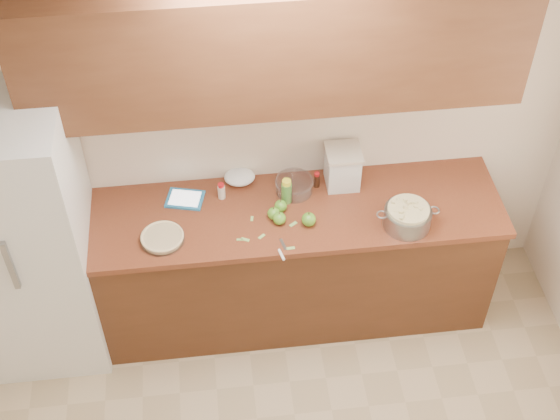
{
  "coord_description": "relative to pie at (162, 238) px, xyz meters",
  "views": [
    {
      "loc": [
        -0.37,
        -1.67,
        4.17
      ],
      "look_at": [
        0.0,
        1.43,
        0.98
      ],
      "focal_mm": 50.0,
      "sensor_mm": 36.0,
      "label": 1
    }
  ],
  "objects": [
    {
      "name": "paring_knife",
      "position": [
        0.65,
        -0.18,
        -0.01
      ],
      "size": [
        0.06,
        0.17,
        0.02
      ],
      "rotation": [
        0.0,
        0.0,
        0.24
      ],
      "color": "gray",
      "rests_on": "counter_run"
    },
    {
      "name": "vanilla_bottle",
      "position": [
        0.93,
        0.33,
        0.03
      ],
      "size": [
        0.04,
        0.04,
        0.1
      ],
      "rotation": [
        0.0,
        0.0,
        -0.33
      ],
      "color": "black",
      "rests_on": "counter_run"
    },
    {
      "name": "cinnamon_shaker",
      "position": [
        0.35,
        0.3,
        0.03
      ],
      "size": [
        0.04,
        0.04,
        0.11
      ],
      "rotation": [
        0.0,
        0.0,
        -0.22
      ],
      "color": "beige",
      "rests_on": "counter_run"
    },
    {
      "name": "colander",
      "position": [
        1.39,
        -0.04,
        0.04
      ],
      "size": [
        0.36,
        0.27,
        0.14
      ],
      "rotation": [
        0.0,
        0.0,
        -0.08
      ],
      "color": "gray",
      "rests_on": "counter_run"
    },
    {
      "name": "upper_cabinets",
      "position": [
        0.67,
        0.31,
        1.01
      ],
      "size": [
        2.6,
        0.34,
        0.7
      ],
      "primitive_type": "cube",
      "color": "brown",
      "rests_on": "room_shell"
    },
    {
      "name": "pie",
      "position": [
        0.0,
        0.0,
        0.0
      ],
      "size": [
        0.25,
        0.25,
        0.04
      ],
      "rotation": [
        0.0,
        0.0,
        -0.4
      ],
      "color": "silver",
      "rests_on": "counter_run"
    },
    {
      "name": "apple_center",
      "position": [
        0.69,
        0.15,
        0.02
      ],
      "size": [
        0.07,
        0.07,
        0.09
      ],
      "color": "#539124",
      "rests_on": "counter_run"
    },
    {
      "name": "counter_run",
      "position": [
        0.67,
        0.15,
        -0.48
      ],
      "size": [
        2.64,
        0.68,
        0.92
      ],
      "color": "#4D2815",
      "rests_on": "ground"
    },
    {
      "name": "flour_canister",
      "position": [
        1.08,
        0.34,
        0.11
      ],
      "size": [
        0.21,
        0.21,
        0.26
      ],
      "rotation": [
        0.0,
        0.0,
        -0.01
      ],
      "color": "silver",
      "rests_on": "counter_run"
    },
    {
      "name": "fridge",
      "position": [
        -0.77,
        0.12,
        -0.04
      ],
      "size": [
        0.7,
        0.7,
        1.8
      ],
      "primitive_type": "cube",
      "color": "silver",
      "rests_on": "ground"
    },
    {
      "name": "mixing_bowl",
      "position": [
        0.79,
        0.31,
        0.03
      ],
      "size": [
        0.23,
        0.23,
        0.09
      ],
      "rotation": [
        0.0,
        0.0,
        -0.16
      ],
      "color": "silver",
      "rests_on": "counter_run"
    },
    {
      "name": "paper_towel",
      "position": [
        0.47,
        0.43,
        0.02
      ],
      "size": [
        0.21,
        0.18,
        0.08
      ],
      "primitive_type": "ellipsoid",
      "rotation": [
        0.0,
        0.0,
        0.16
      ],
      "color": "white",
      "rests_on": "counter_run"
    },
    {
      "name": "lemon_bottle",
      "position": [
        0.73,
        0.23,
        0.06
      ],
      "size": [
        0.06,
        0.06,
        0.17
      ],
      "rotation": [
        0.0,
        0.0,
        0.04
      ],
      "color": "#4C8C38",
      "rests_on": "counter_run"
    },
    {
      "name": "apple_left",
      "position": [
        0.64,
        0.1,
        0.02
      ],
      "size": [
        0.07,
        0.07,
        0.09
      ],
      "color": "#539124",
      "rests_on": "counter_run"
    },
    {
      "name": "peel_f",
      "position": [
        0.71,
        -0.15,
        -0.02
      ],
      "size": [
        0.05,
        0.02,
        0.0
      ],
      "primitive_type": "cube",
      "rotation": [
        0.0,
        0.0,
        0.07
      ],
      "color": "#94C25E",
      "rests_on": "counter_run"
    },
    {
      "name": "tablet",
      "position": [
        0.14,
        0.31,
        -0.01
      ],
      "size": [
        0.25,
        0.21,
        0.02
      ],
      "rotation": [
        0.0,
        0.0,
        -0.25
      ],
      "color": "teal",
      "rests_on": "counter_run"
    },
    {
      "name": "peel_c",
      "position": [
        0.51,
        0.11,
        -0.02
      ],
      "size": [
        0.02,
        0.04,
        0.0
      ],
      "primitive_type": "cube",
      "rotation": [
        0.0,
        0.0,
        -1.73
      ],
      "color": "#94C25E",
      "rests_on": "counter_run"
    },
    {
      "name": "peel_d",
      "position": [
        0.75,
        0.04,
        -0.02
      ],
      "size": [
        0.05,
        0.04,
        0.0
      ],
      "primitive_type": "cube",
      "rotation": [
        0.0,
        0.0,
        -2.55
      ],
      "color": "#94C25E",
      "rests_on": "counter_run"
    },
    {
      "name": "apple_extra",
      "position": [
        0.83,
        0.02,
        0.02
      ],
      "size": [
        0.08,
        0.08,
        0.1
      ],
      "color": "#539124",
      "rests_on": "counter_run"
    },
    {
      "name": "apple_front",
      "position": [
        0.67,
        0.06,
        0.02
      ],
      "size": [
        0.08,
        0.08,
        0.09
      ],
      "color": "#539124",
      "rests_on": "counter_run"
    },
    {
      "name": "peel_b",
      "position": [
        0.43,
        -0.05,
        -0.02
      ],
      "size": [
        0.04,
        0.02,
        0.0
      ],
      "primitive_type": "cube",
      "rotation": [
        0.0,
        0.0,
        -0.12
      ],
      "color": "#94C25E",
      "rests_on": "counter_run"
    },
    {
      "name": "peel_a",
      "position": [
        0.46,
        -0.05,
        -0.02
      ],
      "size": [
        0.05,
        0.04,
        0.0
      ],
      "primitive_type": "cube",
      "rotation": [
        0.0,
        0.0,
        -0.45
      ],
      "color": "#94C25E",
      "rests_on": "counter_run"
    },
    {
      "name": "room_shell",
      "position": [
        0.67,
        -1.32,
        0.36
      ],
      "size": [
        3.6,
        3.6,
        3.6
      ],
      "color": "tan",
      "rests_on": "ground"
    },
    {
      "name": "peel_e",
      "position": [
        0.56,
        -0.04,
        -0.02
      ],
      "size": [
        0.05,
        0.04,
        0.0
      ],
      "primitive_type": "cube",
      "rotation": [
        0.0,
        0.0,
        -2.47
      ],
      "color": "#94C25E",
      "rests_on": "counter_run"
    }
  ]
}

